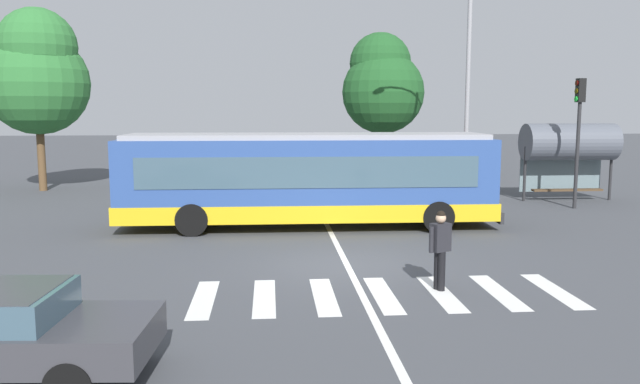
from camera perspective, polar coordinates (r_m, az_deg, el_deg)
The scene contains 13 objects.
ground_plane at distance 15.68m, azimuth 2.04°, elevation -6.65°, with size 160.00×160.00×0.00m, color #424449.
city_transit_bus at distance 20.35m, azimuth -1.14°, elevation 1.18°, with size 12.18×2.77×3.06m.
pedestrian_crossing_street at distance 13.59m, azimuth 10.86°, elevation -4.80°, with size 0.53×0.41×1.72m.
parked_car_blue at distance 29.44m, azimuth -2.34°, elevation 1.53°, with size 2.04×4.59×1.35m.
parked_car_white at distance 29.63m, azimuth 2.82°, elevation 1.57°, with size 2.04×4.59×1.35m.
parked_car_red at distance 29.85m, azimuth 7.83°, elevation 1.55°, with size 1.99×4.56×1.35m.
traffic_light_far_corner at distance 26.14m, azimuth 22.45°, elevation 5.87°, with size 0.33×0.32×5.00m.
bus_stop_shelter at distance 28.36m, azimuth 21.71°, elevation 4.12°, with size 3.88×1.54×3.25m.
twin_arm_street_lamp at distance 28.85m, azimuth 13.35°, elevation 11.85°, with size 5.21×0.32×9.98m.
background_tree_left at distance 32.32m, azimuth -24.31°, elevation 9.82°, with size 4.73×4.73×8.45m.
background_tree_right at distance 36.76m, azimuth 5.67°, elevation 9.74°, with size 4.73×4.73×8.22m.
crosswalk_painted_stripes at distance 13.31m, azimuth 5.76°, elevation -9.26°, with size 7.86×2.63×0.01m.
lane_center_line at distance 17.62m, azimuth 1.67°, elevation -5.05°, with size 0.16×24.00×0.01m, color silver.
Camera 1 is at (-1.79, -15.09, 3.84)m, focal length 35.22 mm.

